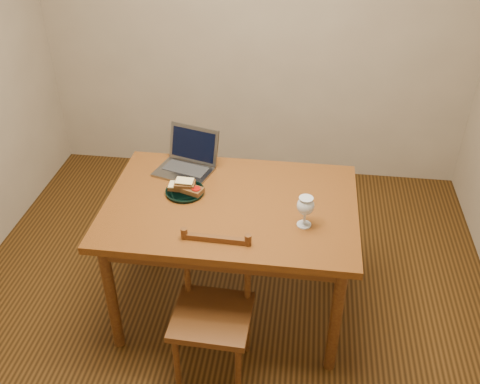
# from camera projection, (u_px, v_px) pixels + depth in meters

# --- Properties ---
(floor) EXTENTS (3.20, 3.20, 0.02)m
(floor) POSITION_uv_depth(u_px,v_px,m) (224.00, 309.00, 3.16)
(floor) COLOR black
(floor) RESTS_ON ground
(back_wall) EXTENTS (3.20, 0.02, 2.60)m
(back_wall) POSITION_uv_depth(u_px,v_px,m) (257.00, 8.00, 3.74)
(back_wall) COLOR gray
(back_wall) RESTS_ON floor
(table) EXTENTS (1.30, 0.90, 0.74)m
(table) POSITION_uv_depth(u_px,v_px,m) (231.00, 216.00, 2.81)
(table) COLOR #4A2A0C
(table) RESTS_ON floor
(chair) EXTENTS (0.39, 0.37, 0.40)m
(chair) POSITION_uv_depth(u_px,v_px,m) (213.00, 306.00, 2.58)
(chair) COLOR #401D0D
(chair) RESTS_ON floor
(plate) EXTENTS (0.21, 0.21, 0.02)m
(plate) POSITION_uv_depth(u_px,v_px,m) (185.00, 192.00, 2.83)
(plate) COLOR black
(plate) RESTS_ON table
(sandwich_cheese) EXTENTS (0.11, 0.07, 0.03)m
(sandwich_cheese) POSITION_uv_depth(u_px,v_px,m) (179.00, 186.00, 2.83)
(sandwich_cheese) COLOR #381E0C
(sandwich_cheese) RESTS_ON plate
(sandwich_tomato) EXTENTS (0.14, 0.11, 0.04)m
(sandwich_tomato) POSITION_uv_depth(u_px,v_px,m) (192.00, 189.00, 2.80)
(sandwich_tomato) COLOR #381E0C
(sandwich_tomato) RESTS_ON plate
(sandwich_top) EXTENTS (0.11, 0.07, 0.03)m
(sandwich_top) POSITION_uv_depth(u_px,v_px,m) (185.00, 183.00, 2.81)
(sandwich_top) COLOR #381E0C
(sandwich_top) RESTS_ON plate
(milk_glass) EXTENTS (0.09, 0.09, 0.16)m
(milk_glass) POSITION_uv_depth(u_px,v_px,m) (305.00, 212.00, 2.56)
(milk_glass) COLOR white
(milk_glass) RESTS_ON table
(laptop) EXTENTS (0.37, 0.35, 0.22)m
(laptop) POSITION_uv_depth(u_px,v_px,m) (188.00, 159.00, 3.02)
(laptop) COLOR slate
(laptop) RESTS_ON table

